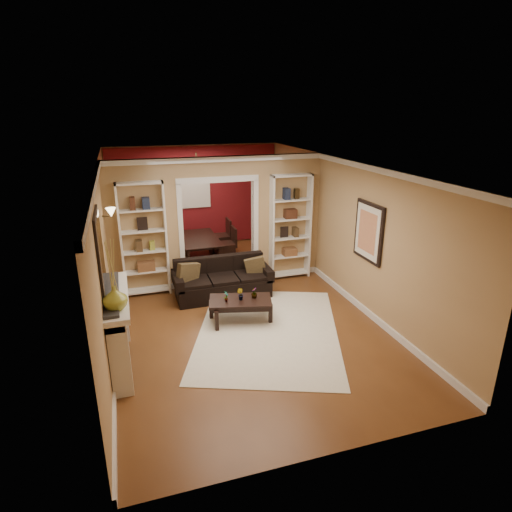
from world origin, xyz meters
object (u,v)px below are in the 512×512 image
object	(u,v)px
bookshelf_right	(290,227)
sofa	(223,278)
bookshelf_left	(144,240)
dining_table	(200,249)
coffee_table	(240,310)
fireplace	(120,330)

from	to	relation	value
bookshelf_right	sofa	bearing A→B (deg)	-160.80
sofa	bookshelf_left	bearing A→B (deg)	157.99
bookshelf_left	dining_table	size ratio (longest dim) A/B	1.39
bookshelf_right	coffee_table	bearing A→B (deg)	-133.21
coffee_table	fireplace	distance (m)	2.22
coffee_table	bookshelf_right	bearing A→B (deg)	60.73
dining_table	fireplace	bearing A→B (deg)	155.21
bookshelf_left	bookshelf_right	world-z (taller)	same
dining_table	bookshelf_right	bearing A→B (deg)	-134.53
coffee_table	fireplace	bearing A→B (deg)	-144.14
bookshelf_left	bookshelf_right	distance (m)	3.10
sofa	dining_table	xyz separation A→B (m)	(-0.03, 2.25, -0.09)
sofa	dining_table	bearing A→B (deg)	90.87
sofa	dining_table	size ratio (longest dim) A/B	1.18
fireplace	sofa	bearing A→B (deg)	44.64
bookshelf_left	bookshelf_right	bearing A→B (deg)	0.00
sofa	coffee_table	xyz separation A→B (m)	(0.06, -1.13, -0.17)
coffee_table	bookshelf_left	distance (m)	2.46
bookshelf_left	dining_table	bearing A→B (deg)	50.04
coffee_table	bookshelf_right	world-z (taller)	bookshelf_right
bookshelf_left	fireplace	bearing A→B (deg)	-102.05
coffee_table	dining_table	world-z (taller)	dining_table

